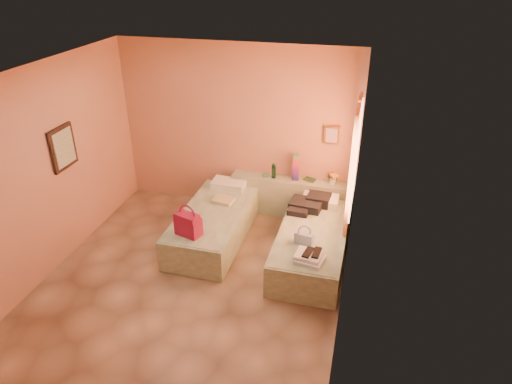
{
  "coord_description": "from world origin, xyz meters",
  "views": [
    {
      "loc": [
        2.07,
        -4.59,
        4.02
      ],
      "look_at": [
        0.67,
        0.85,
        1.02
      ],
      "focal_mm": 32.0,
      "sensor_mm": 36.0,
      "label": 1
    }
  ],
  "objects_px": {
    "green_book": "(310,180)",
    "flower_vase": "(333,177)",
    "water_bottle": "(274,171)",
    "blue_handbag": "(304,238)",
    "bed_right": "(312,245)",
    "towel_stack": "(310,258)",
    "magenta_handbag": "(188,224)",
    "headboard_ledge": "(292,197)",
    "bed_left": "(214,225)"
  },
  "relations": [
    {
      "from": "bed_right",
      "to": "green_book",
      "type": "bearing_deg",
      "value": 101.42
    },
    {
      "from": "bed_right",
      "to": "blue_handbag",
      "type": "relative_size",
      "value": 8.09
    },
    {
      "from": "bed_right",
      "to": "towel_stack",
      "type": "height_order",
      "value": "towel_stack"
    },
    {
      "from": "green_book",
      "to": "towel_stack",
      "type": "bearing_deg",
      "value": -60.94
    },
    {
      "from": "bed_left",
      "to": "green_book",
      "type": "height_order",
      "value": "green_book"
    },
    {
      "from": "green_book",
      "to": "towel_stack",
      "type": "xyz_separation_m",
      "value": [
        0.31,
        -2.0,
        -0.11
      ]
    },
    {
      "from": "flower_vase",
      "to": "green_book",
      "type": "bearing_deg",
      "value": 175.68
    },
    {
      "from": "water_bottle",
      "to": "magenta_handbag",
      "type": "height_order",
      "value": "water_bottle"
    },
    {
      "from": "bed_right",
      "to": "headboard_ledge",
      "type": "bearing_deg",
      "value": 113.81
    },
    {
      "from": "towel_stack",
      "to": "green_book",
      "type": "bearing_deg",
      "value": 98.69
    },
    {
      "from": "towel_stack",
      "to": "blue_handbag",
      "type": "bearing_deg",
      "value": 109.47
    },
    {
      "from": "blue_handbag",
      "to": "towel_stack",
      "type": "xyz_separation_m",
      "value": [
        0.14,
        -0.38,
        -0.03
      ]
    },
    {
      "from": "flower_vase",
      "to": "towel_stack",
      "type": "relative_size",
      "value": 0.69
    },
    {
      "from": "bed_left",
      "to": "water_bottle",
      "type": "relative_size",
      "value": 8.06
    },
    {
      "from": "flower_vase",
      "to": "magenta_handbag",
      "type": "relative_size",
      "value": 0.67
    },
    {
      "from": "bed_left",
      "to": "green_book",
      "type": "xyz_separation_m",
      "value": [
        1.31,
        1.1,
        0.41
      ]
    },
    {
      "from": "green_book",
      "to": "blue_handbag",
      "type": "height_order",
      "value": "green_book"
    },
    {
      "from": "bed_right",
      "to": "flower_vase",
      "type": "height_order",
      "value": "flower_vase"
    },
    {
      "from": "bed_left",
      "to": "water_bottle",
      "type": "distance_m",
      "value": 1.37
    },
    {
      "from": "towel_stack",
      "to": "bed_left",
      "type": "bearing_deg",
      "value": 150.85
    },
    {
      "from": "green_book",
      "to": "blue_handbag",
      "type": "xyz_separation_m",
      "value": [
        0.17,
        -1.62,
        -0.09
      ]
    },
    {
      "from": "water_bottle",
      "to": "green_book",
      "type": "distance_m",
      "value": 0.61
    },
    {
      "from": "water_bottle",
      "to": "flower_vase",
      "type": "xyz_separation_m",
      "value": [
        0.98,
        0.02,
        -0.0
      ]
    },
    {
      "from": "headboard_ledge",
      "to": "towel_stack",
      "type": "bearing_deg",
      "value": -73.27
    },
    {
      "from": "bed_right",
      "to": "green_book",
      "type": "relative_size",
      "value": 11.13
    },
    {
      "from": "bed_left",
      "to": "magenta_handbag",
      "type": "height_order",
      "value": "magenta_handbag"
    },
    {
      "from": "green_book",
      "to": "magenta_handbag",
      "type": "xyz_separation_m",
      "value": [
        -1.42,
        -1.8,
        0.0
      ]
    },
    {
      "from": "blue_handbag",
      "to": "headboard_ledge",
      "type": "bearing_deg",
      "value": 116.69
    },
    {
      "from": "bed_right",
      "to": "flower_vase",
      "type": "xyz_separation_m",
      "value": [
        0.14,
        1.24,
        0.52
      ]
    },
    {
      "from": "bed_right",
      "to": "magenta_handbag",
      "type": "height_order",
      "value": "magenta_handbag"
    },
    {
      "from": "green_book",
      "to": "blue_handbag",
      "type": "relative_size",
      "value": 0.73
    },
    {
      "from": "headboard_ledge",
      "to": "water_bottle",
      "type": "distance_m",
      "value": 0.55
    },
    {
      "from": "headboard_ledge",
      "to": "bed_right",
      "type": "height_order",
      "value": "headboard_ledge"
    },
    {
      "from": "water_bottle",
      "to": "towel_stack",
      "type": "xyz_separation_m",
      "value": [
        0.9,
        -1.95,
        -0.22
      ]
    },
    {
      "from": "green_book",
      "to": "blue_handbag",
      "type": "distance_m",
      "value": 1.63
    },
    {
      "from": "water_bottle",
      "to": "blue_handbag",
      "type": "height_order",
      "value": "water_bottle"
    },
    {
      "from": "green_book",
      "to": "flower_vase",
      "type": "relative_size",
      "value": 0.74
    },
    {
      "from": "bed_right",
      "to": "magenta_handbag",
      "type": "relative_size",
      "value": 5.59
    },
    {
      "from": "headboard_ledge",
      "to": "green_book",
      "type": "bearing_deg",
      "value": 9.8
    },
    {
      "from": "magenta_handbag",
      "to": "bed_right",
      "type": "bearing_deg",
      "value": 35.21
    },
    {
      "from": "bed_right",
      "to": "flower_vase",
      "type": "relative_size",
      "value": 8.29
    },
    {
      "from": "magenta_handbag",
      "to": "green_book",
      "type": "bearing_deg",
      "value": 69.26
    },
    {
      "from": "water_bottle",
      "to": "green_book",
      "type": "height_order",
      "value": "water_bottle"
    },
    {
      "from": "water_bottle",
      "to": "towel_stack",
      "type": "height_order",
      "value": "water_bottle"
    },
    {
      "from": "blue_handbag",
      "to": "bed_left",
      "type": "bearing_deg",
      "value": 171.32
    },
    {
      "from": "towel_stack",
      "to": "bed_right",
      "type": "bearing_deg",
      "value": 94.81
    },
    {
      "from": "flower_vase",
      "to": "water_bottle",
      "type": "bearing_deg",
      "value": -178.58
    },
    {
      "from": "bed_left",
      "to": "water_bottle",
      "type": "bearing_deg",
      "value": 56.33
    },
    {
      "from": "bed_right",
      "to": "towel_stack",
      "type": "distance_m",
      "value": 0.79
    },
    {
      "from": "water_bottle",
      "to": "magenta_handbag",
      "type": "bearing_deg",
      "value": -115.27
    }
  ]
}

